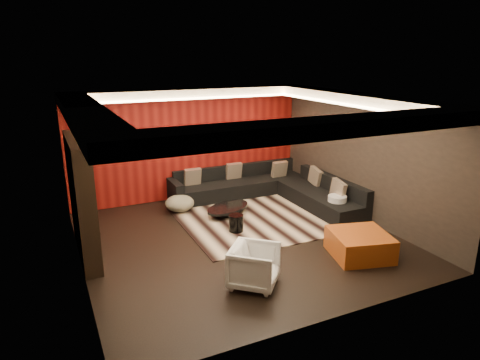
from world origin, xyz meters
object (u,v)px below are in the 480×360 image
drum_stool (236,223)px  orange_ottoman (360,245)px  coffee_table (228,210)px  sectional_sofa (270,190)px  white_side_table (337,207)px  armchair (254,266)px

drum_stool → orange_ottoman: 2.54m
coffee_table → sectional_sofa: size_ratio=0.32×
drum_stool → sectional_sofa: bearing=42.5°
white_side_table → orange_ottoman: size_ratio=0.52×
coffee_table → white_side_table: size_ratio=2.22×
sectional_sofa → drum_stool: bearing=-137.5°
coffee_table → armchair: armchair is taller
coffee_table → sectional_sofa: 1.52m
white_side_table → orange_ottoman: 1.90m
white_side_table → sectional_sofa: size_ratio=0.14×
sectional_sofa → armchair: bearing=-122.4°
armchair → sectional_sofa: (2.27, 3.58, -0.08)m
drum_stool → armchair: 2.18m
coffee_table → white_side_table: 2.49m
white_side_table → armchair: armchair is taller
white_side_table → orange_ottoman: (-0.80, -1.72, -0.04)m
white_side_table → sectional_sofa: bearing=113.6°
coffee_table → drum_stool: 0.98m
coffee_table → armchair: 3.16m
sectional_sofa → white_side_table: bearing=-66.4°
drum_stool → orange_ottoman: size_ratio=0.36×
coffee_table → white_side_table: bearing=-28.9°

